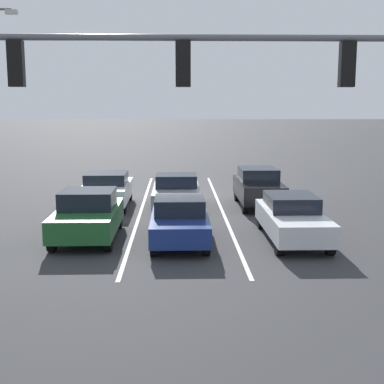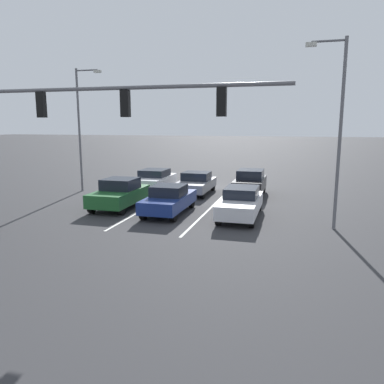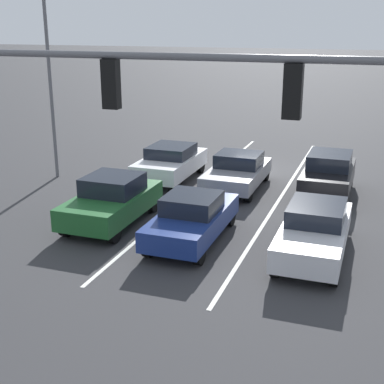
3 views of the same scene
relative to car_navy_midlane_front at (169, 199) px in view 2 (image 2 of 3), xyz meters
name	(u,v)px [view 2 (image 2 of 3)]	position (x,y,z in m)	size (l,w,h in m)	color
ground_plane	(208,187)	(-0.11, -8.42, -0.72)	(240.00, 240.00, 0.00)	#333335
lane_stripe_left_divider	(223,196)	(-1.76, -5.29, -0.71)	(0.12, 18.26, 0.01)	silver
lane_stripe_center_divider	(173,193)	(1.55, -5.29, -0.71)	(0.12, 18.26, 0.01)	silver
car_navy_midlane_front	(169,199)	(0.00, 0.00, 0.00)	(1.76, 4.22, 1.44)	navy
car_silver_leftlane_front	(241,202)	(-3.60, -0.16, 0.02)	(1.73, 4.47, 1.44)	silver
car_darkgreen_rightlane_front	(120,193)	(2.96, -0.51, 0.07)	(1.91, 4.05, 1.58)	#1E5928
car_black_leftlane_second	(250,182)	(-3.37, -5.83, 0.13)	(1.74, 4.03, 1.64)	black
car_gray_midlane_second	(196,183)	(0.11, -5.63, -0.02)	(1.94, 4.06, 1.39)	gray
car_white_rightlane_second	(154,180)	(3.04, -5.85, 0.05)	(1.91, 4.08, 1.45)	silver
traffic_signal_gantry	(74,118)	(2.06, 4.82, 3.94)	(12.22, 0.37, 6.21)	slate
street_lamp_right_shoulder	(81,122)	(7.60, -4.65, 3.86)	(1.81, 0.24, 7.97)	slate
street_lamp_left_shoulder	(337,123)	(-7.59, 0.83, 3.78)	(1.62, 0.24, 7.85)	slate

